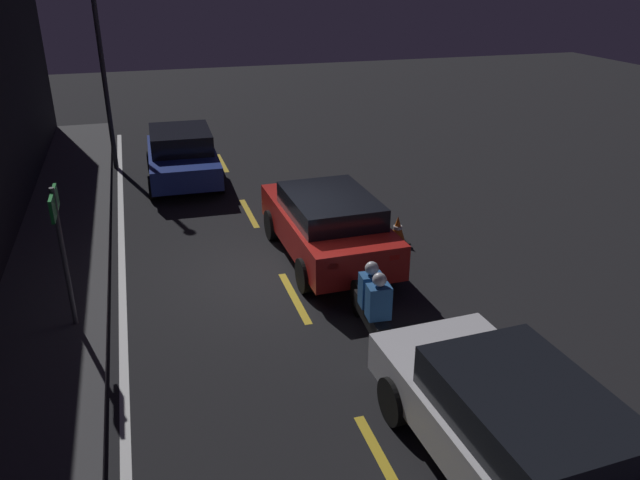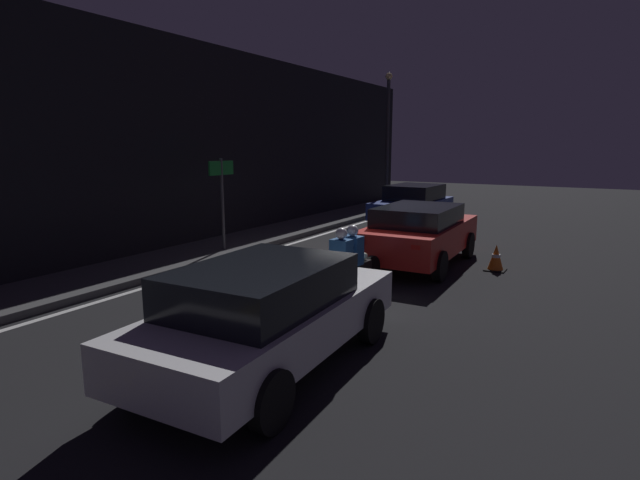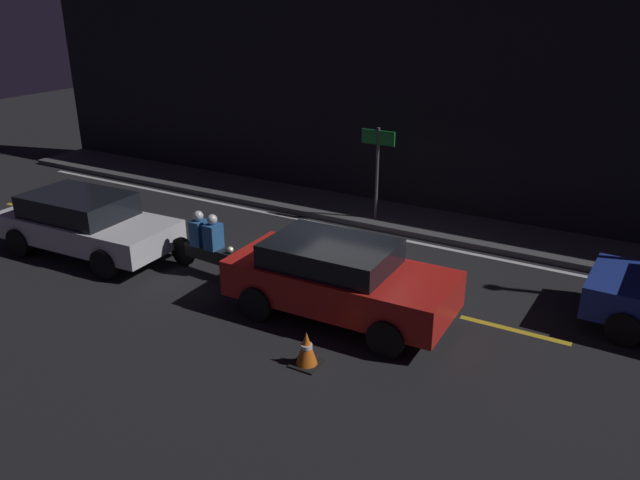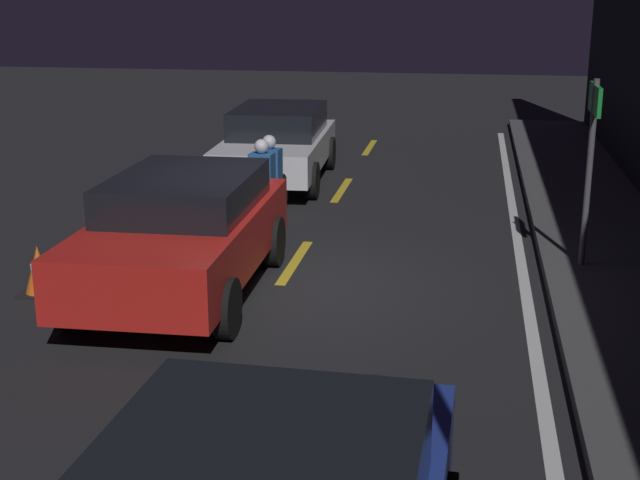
{
  "view_description": "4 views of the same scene",
  "coord_description": "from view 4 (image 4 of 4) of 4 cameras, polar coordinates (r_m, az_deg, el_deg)",
  "views": [
    {
      "loc": [
        -10.88,
        2.47,
        5.66
      ],
      "look_at": [
        -1.08,
        -0.48,
        1.14
      ],
      "focal_mm": 35.0,
      "sensor_mm": 36.0,
      "label": 1
    },
    {
      "loc": [
        -11.05,
        -5.04,
        2.87
      ],
      "look_at": [
        -1.56,
        0.53,
        0.79
      ],
      "focal_mm": 28.0,
      "sensor_mm": 36.0,
      "label": 2
    },
    {
      "loc": [
        5.37,
        -10.33,
        5.76
      ],
      "look_at": [
        -0.65,
        0.14,
        0.89
      ],
      "focal_mm": 35.0,
      "sensor_mm": 36.0,
      "label": 3
    },
    {
      "loc": [
        10.45,
        2.29,
        3.69
      ],
      "look_at": [
        0.41,
        0.59,
        0.74
      ],
      "focal_mm": 50.0,
      "sensor_mm": 36.0,
      "label": 4
    }
  ],
  "objects": [
    {
      "name": "ground_plane",
      "position": [
        11.31,
        -2.59,
        -2.92
      ],
      "size": [
        56.0,
        56.0,
        0.0
      ],
      "primitive_type": "plane",
      "color": "black"
    },
    {
      "name": "lane_dash_a",
      "position": [
        20.9,
        3.2,
        5.94
      ],
      "size": [
        2.0,
        0.14,
        0.01
      ],
      "color": "gold",
      "rests_on": "ground"
    },
    {
      "name": "sedan_white",
      "position": [
        17.15,
        -2.74,
        6.28
      ],
      "size": [
        4.36,
        2.06,
        1.41
      ],
      "rotation": [
        0.0,
        0.0,
        0.04
      ],
      "color": "silver",
      "rests_on": "ground"
    },
    {
      "name": "raised_curb",
      "position": [
        11.23,
        19.39,
        -3.59
      ],
      "size": [
        28.0,
        1.95,
        0.15
      ],
      "color": "#424244",
      "rests_on": "ground"
    },
    {
      "name": "traffic_cone_near",
      "position": [
        11.43,
        -17.55,
        -1.89
      ],
      "size": [
        0.46,
        0.46,
        0.62
      ],
      "color": "black",
      "rests_on": "ground"
    },
    {
      "name": "shop_sign",
      "position": [
        11.76,
        17.02,
        6.38
      ],
      "size": [
        0.9,
        0.08,
        2.4
      ],
      "color": "#4C4C51",
      "rests_on": "raised_curb"
    },
    {
      "name": "lane_dash_d",
      "position": [
        8.19,
        -7.83,
        -10.78
      ],
      "size": [
        2.0,
        0.14,
        0.01
      ],
      "color": "gold",
      "rests_on": "ground"
    },
    {
      "name": "motorcycle",
      "position": [
        13.99,
        -3.52,
        3.55
      ],
      "size": [
        2.39,
        0.41,
        1.4
      ],
      "rotation": [
        0.0,
        0.0,
        -0.07
      ],
      "color": "black",
      "rests_on": "ground"
    },
    {
      "name": "taxi_red",
      "position": [
        10.94,
        -8.76,
        0.59
      ],
      "size": [
        4.24,
        2.0,
        1.46
      ],
      "rotation": [
        0.0,
        0.0,
        0.02
      ],
      "color": "red",
      "rests_on": "ground"
    },
    {
      "name": "lane_solid_kerb",
      "position": [
        11.1,
        13.1,
        -3.7
      ],
      "size": [
        25.2,
        0.14,
        0.01
      ],
      "color": "silver",
      "rests_on": "ground"
    },
    {
      "name": "lane_dash_b",
      "position": [
        16.53,
        1.42,
        3.23
      ],
      "size": [
        2.0,
        0.14,
        0.01
      ],
      "color": "gold",
      "rests_on": "ground"
    },
    {
      "name": "lane_dash_c",
      "position": [
        12.24,
        -1.61,
        -1.4
      ],
      "size": [
        2.0,
        0.14,
        0.01
      ],
      "color": "gold",
      "rests_on": "ground"
    }
  ]
}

